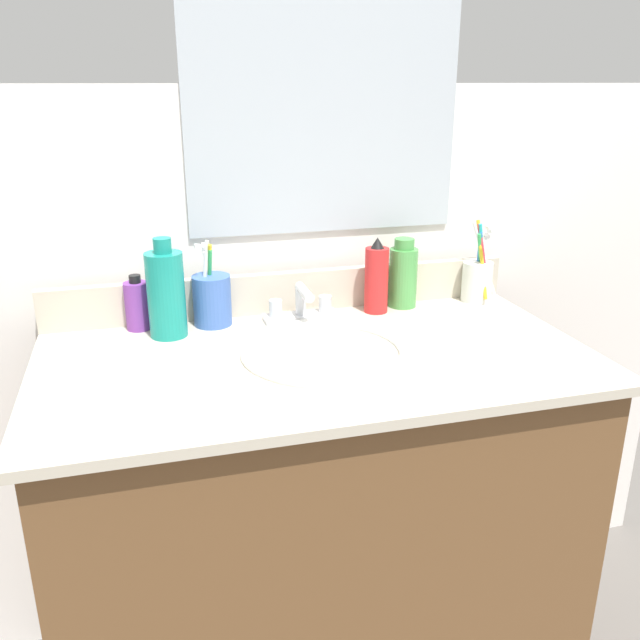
{
  "coord_description": "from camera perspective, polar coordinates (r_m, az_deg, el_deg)",
  "views": [
    {
      "loc": [
        -0.3,
        -1.12,
        1.3
      ],
      "look_at": [
        0.01,
        0.0,
        0.89
      ],
      "focal_mm": 37.59,
      "sensor_mm": 36.0,
      "label": 1
    }
  ],
  "objects": [
    {
      "name": "vanity_cabinet",
      "position": [
        1.47,
        -0.23,
        -18.19
      ],
      "size": [
        1.0,
        0.51,
        0.8
      ],
      "primitive_type": "cube",
      "color": "brown",
      "rests_on": "ground_plane"
    },
    {
      "name": "countertop",
      "position": [
        1.26,
        -0.25,
        -3.41
      ],
      "size": [
        1.04,
        0.56,
        0.02
      ],
      "primitive_type": "cube",
      "color": "beige",
      "rests_on": "vanity_cabinet"
    },
    {
      "name": "backsplash",
      "position": [
        1.49,
        -2.95,
        2.4
      ],
      "size": [
        1.04,
        0.02,
        0.09
      ],
      "primitive_type": "cube",
      "color": "beige",
      "rests_on": "countertop"
    },
    {
      "name": "back_wall",
      "position": [
        1.62,
        -3.3,
        -4.16
      ],
      "size": [
        2.14,
        0.04,
        1.3
      ],
      "primitive_type": "cube",
      "color": "white",
      "rests_on": "ground_plane"
    },
    {
      "name": "mirror_panel",
      "position": [
        1.49,
        0.38,
        18.26
      ],
      "size": [
        0.6,
        0.01,
        0.56
      ],
      "primitive_type": "cube",
      "color": "#B2BCC6"
    },
    {
      "name": "sink_basin",
      "position": [
        1.28,
        0.51,
        -4.06
      ],
      "size": [
        0.33,
        0.33,
        0.11
      ],
      "color": "white",
      "rests_on": "countertop"
    },
    {
      "name": "faucet",
      "position": [
        1.44,
        -1.6,
        1.05
      ],
      "size": [
        0.16,
        0.1,
        0.08
      ],
      "color": "silver",
      "rests_on": "countertop"
    },
    {
      "name": "bottle_toner_green",
      "position": [
        1.53,
        7.09,
        3.81
      ],
      "size": [
        0.06,
        0.06,
        0.16
      ],
      "color": "#4C9E4C",
      "rests_on": "countertop"
    },
    {
      "name": "bottle_cream_purple",
      "position": [
        1.43,
        -15.29,
        1.24
      ],
      "size": [
        0.05,
        0.05,
        0.12
      ],
      "color": "#7A3899",
      "rests_on": "countertop"
    },
    {
      "name": "bottle_mouthwash_teal",
      "position": [
        1.36,
        -12.97,
        2.23
      ],
      "size": [
        0.07,
        0.07,
        0.2
      ],
      "color": "teal",
      "rests_on": "countertop"
    },
    {
      "name": "bottle_spray_red",
      "position": [
        1.48,
        4.83,
        3.55
      ],
      "size": [
        0.05,
        0.05,
        0.17
      ],
      "color": "red",
      "rests_on": "countertop"
    },
    {
      "name": "cup_white_ceramic",
      "position": [
        1.6,
        13.29,
        3.51
      ],
      "size": [
        0.08,
        0.09,
        0.19
      ],
      "color": "white",
      "rests_on": "countertop"
    },
    {
      "name": "cup_blue_plastic",
      "position": [
        1.42,
        -9.19,
        1.77
      ],
      "size": [
        0.08,
        0.09,
        0.18
      ],
      "color": "#3F66B7",
      "rests_on": "countertop"
    }
  ]
}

